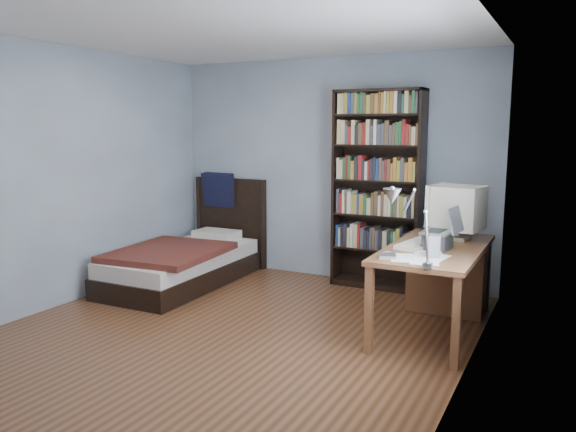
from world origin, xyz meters
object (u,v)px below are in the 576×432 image
at_px(crt_monitor, 456,208).
at_px(laptop, 440,237).
at_px(keyboard, 418,244).
at_px(desk_lamp, 398,205).
at_px(bed, 186,259).
at_px(desk, 445,271).
at_px(speaker, 434,247).
at_px(bookshelf, 378,190).
at_px(soda_can, 427,234).

relative_size(crt_monitor, laptop, 1.37).
xyz_separation_m(laptop, keyboard, (-0.19, 0.03, -0.09)).
bearing_deg(laptop, desk_lamp, -92.77).
bearing_deg(bed, laptop, -6.82).
relative_size(laptop, bed, 0.18).
relative_size(desk, speaker, 9.09).
distance_m(desk, desk_lamp, 1.77).
bearing_deg(bookshelf, crt_monitor, -33.70).
relative_size(keyboard, soda_can, 3.96).
xyz_separation_m(bookshelf, bed, (-1.95, -0.80, -0.80)).
bearing_deg(crt_monitor, desk_lamp, -92.74).
xyz_separation_m(soda_can, bed, (-2.69, 0.03, -0.53)).
height_order(bookshelf, bed, bookshelf).
bearing_deg(bed, soda_can, -0.72).
relative_size(keyboard, bed, 0.25).
bearing_deg(soda_can, desk_lamp, -84.65).
xyz_separation_m(desk, laptop, (0.05, -0.52, 0.42)).
distance_m(desk, laptop, 0.67).
bearing_deg(desk, bookshelf, 144.49).
xyz_separation_m(speaker, bed, (-2.90, 0.69, -0.56)).
height_order(desk_lamp, bookshelf, bookshelf).
bearing_deg(desk, bed, -176.37).
relative_size(desk, crt_monitor, 3.21).
height_order(crt_monitor, laptop, crt_monitor).
bearing_deg(bed, desk, 3.63).
bearing_deg(speaker, laptop, 89.10).
bearing_deg(bookshelf, laptop, -51.27).
height_order(laptop, bookshelf, bookshelf).
distance_m(desk_lamp, speaker, 0.83).
bearing_deg(desk_lamp, crt_monitor, 87.26).
relative_size(desk, laptop, 4.39).
distance_m(crt_monitor, soda_can, 0.36).
bearing_deg(laptop, speaker, -84.03).
height_order(laptop, speaker, laptop).
height_order(crt_monitor, bookshelf, bookshelf).
bearing_deg(keyboard, laptop, 2.36).
distance_m(desk_lamp, bookshelf, 2.37).
height_order(keyboard, speaker, speaker).
bearing_deg(desk, crt_monitor, -5.99).
xyz_separation_m(crt_monitor, desk_lamp, (-0.08, -1.57, 0.22)).
bearing_deg(laptop, crt_monitor, 87.33).
distance_m(soda_can, bed, 2.74).
distance_m(laptop, speaker, 0.35).
height_order(desk, desk_lamp, desk_lamp).
bearing_deg(speaker, bed, 159.81).
xyz_separation_m(laptop, soda_can, (-0.18, 0.31, -0.04)).
bearing_deg(speaker, desk, 88.68).
distance_m(crt_monitor, laptop, 0.54).
bearing_deg(bookshelf, desk, -35.51).
xyz_separation_m(speaker, soda_can, (-0.22, 0.65, -0.02)).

